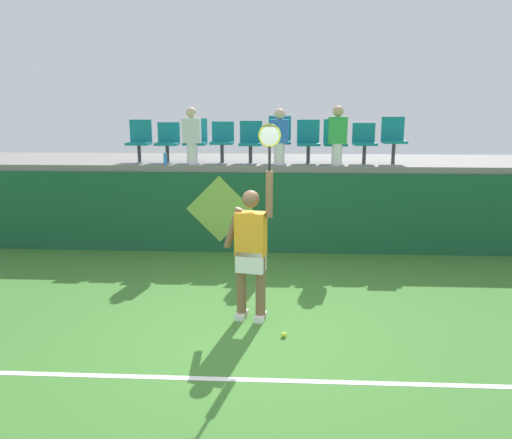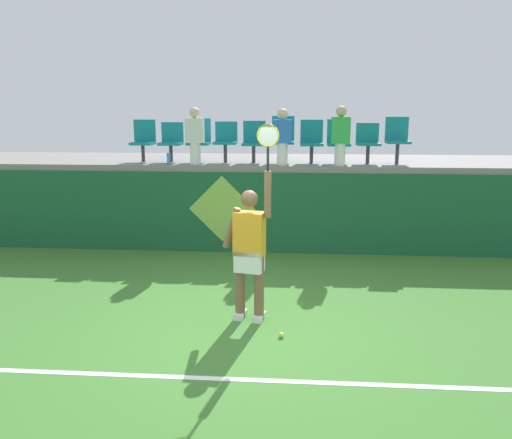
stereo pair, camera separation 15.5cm
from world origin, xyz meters
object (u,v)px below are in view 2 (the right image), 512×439
(stadium_chair_2, at_px, (199,139))
(stadium_chair_9, at_px, (397,138))
(tennis_ball, at_px, (281,335))
(stadium_chair_5, at_px, (283,137))
(spectator_2, at_px, (341,135))
(stadium_chair_4, at_px, (254,140))
(stadium_chair_7, at_px, (338,140))
(stadium_chair_6, at_px, (312,140))
(stadium_chair_0, at_px, (144,139))
(stadium_chair_1, at_px, (171,140))
(water_bottle, at_px, (169,159))
(spectator_1, at_px, (282,136))
(spectator_0, at_px, (195,135))
(stadium_chair_8, at_px, (368,141))
(stadium_chair_3, at_px, (226,139))
(tennis_player, at_px, (250,248))

(stadium_chair_2, distance_m, stadium_chair_9, 3.87)
(tennis_ball, bearing_deg, stadium_chair_5, 91.41)
(stadium_chair_2, distance_m, spectator_2, 2.78)
(stadium_chair_4, distance_m, stadium_chair_7, 1.65)
(stadium_chair_2, xyz_separation_m, stadium_chair_6, (2.22, -0.00, -0.01))
(stadium_chair_0, xyz_separation_m, stadium_chair_1, (0.57, -0.01, -0.02))
(water_bottle, height_order, spectator_1, spectator_1)
(stadium_chair_7, bearing_deg, spectator_0, -171.31)
(stadium_chair_7, relative_size, stadium_chair_8, 1.09)
(stadium_chair_5, bearing_deg, stadium_chair_0, -179.93)
(stadium_chair_9, bearing_deg, water_bottle, -173.40)
(water_bottle, xyz_separation_m, stadium_chair_3, (1.04, 0.50, 0.34))
(water_bottle, height_order, stadium_chair_5, stadium_chair_5)
(stadium_chair_4, distance_m, stadium_chair_8, 2.21)
(stadium_chair_3, height_order, stadium_chair_8, stadium_chair_3)
(water_bottle, height_order, stadium_chair_7, stadium_chair_7)
(stadium_chair_2, xyz_separation_m, stadium_chair_9, (3.87, -0.00, 0.04))
(tennis_player, relative_size, spectator_1, 2.42)
(stadium_chair_0, relative_size, spectator_2, 0.75)
(spectator_2, bearing_deg, stadium_chair_0, 173.65)
(stadium_chair_4, relative_size, stadium_chair_7, 0.96)
(stadium_chair_1, bearing_deg, tennis_player, -63.74)
(stadium_chair_8, height_order, spectator_1, spectator_1)
(tennis_player, distance_m, stadium_chair_5, 4.05)
(stadium_chair_4, distance_m, spectator_2, 1.71)
(tennis_ball, distance_m, stadium_chair_1, 5.37)
(stadium_chair_8, bearing_deg, spectator_1, -166.00)
(stadium_chair_4, bearing_deg, stadium_chair_9, 0.04)
(stadium_chair_9, xyz_separation_m, spectator_2, (-1.12, -0.43, 0.08))
(tennis_player, xyz_separation_m, stadium_chair_9, (2.52, 3.86, 1.18))
(stadium_chair_0, distance_m, stadium_chair_9, 4.99)
(tennis_ball, relative_size, stadium_chair_8, 0.09)
(stadium_chair_2, xyz_separation_m, spectator_2, (2.74, -0.43, 0.11))
(stadium_chair_0, xyz_separation_m, stadium_chair_9, (4.99, -0.00, 0.05))
(stadium_chair_6, bearing_deg, stadium_chair_3, -179.77)
(stadium_chair_1, distance_m, spectator_2, 3.33)
(stadium_chair_0, bearing_deg, stadium_chair_3, -0.23)
(tennis_player, bearing_deg, stadium_chair_0, 122.60)
(stadium_chair_9, bearing_deg, spectator_0, -173.83)
(tennis_player, relative_size, tennis_ball, 38.48)
(stadium_chair_5, xyz_separation_m, spectator_2, (1.08, -0.43, 0.08))
(stadium_chair_1, bearing_deg, spectator_0, -36.62)
(stadium_chair_8, bearing_deg, stadium_chair_3, 179.97)
(water_bottle, bearing_deg, spectator_0, 9.85)
(stadium_chair_8, bearing_deg, stadium_chair_7, 179.06)
(tennis_player, relative_size, stadium_chair_3, 3.20)
(stadium_chair_2, height_order, spectator_2, spectator_2)
(stadium_chair_2, distance_m, stadium_chair_4, 1.09)
(stadium_chair_6, bearing_deg, stadium_chair_8, -0.43)
(stadium_chair_8, relative_size, spectator_0, 0.72)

